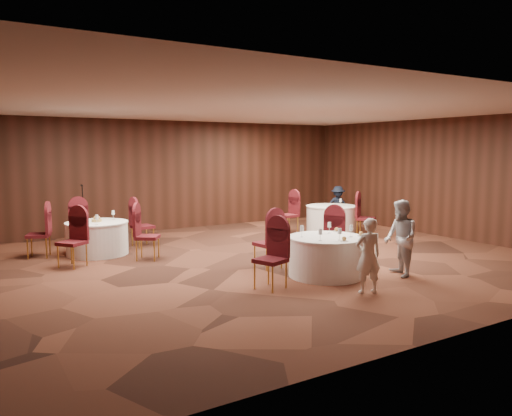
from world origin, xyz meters
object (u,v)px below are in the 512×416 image
man_c (338,205)px  woman_b (401,238)px  woman_a (368,256)px  table_left (97,238)px  mic_stand (84,226)px  table_main (326,256)px  table_right (331,218)px

man_c → woman_b: bearing=-95.1°
woman_a → woman_b: 1.40m
table_left → woman_b: size_ratio=0.96×
mic_stand → man_c: size_ratio=1.22×
table_main → woman_a: 1.26m
table_right → mic_stand: (-6.54, 1.91, 0.05)m
table_left → table_right: bearing=-1.8°
table_main → mic_stand: mic_stand is taller
woman_b → table_right: bearing=177.8°
table_right → woman_a: woman_a is taller
table_main → mic_stand: 6.66m
mic_stand → woman_a: (2.92, -7.14, 0.20)m
woman_b → man_c: (3.33, 5.61, -0.11)m
woman_b → woman_a: bearing=-44.9°
mic_stand → woman_a: size_ratio=1.19×
table_main → man_c: man_c is taller
table_right → table_main: bearing=-131.0°
table_main → woman_a: size_ratio=1.14×
table_main → table_right: size_ratio=0.97×
man_c → mic_stand: bearing=-162.2°
table_main → table_left: bearing=126.7°
mic_stand → woman_a: bearing=-67.8°
table_main → woman_b: (1.16, -0.73, 0.34)m
table_left → man_c: (7.63, 0.68, 0.23)m
table_main → woman_b: bearing=-32.1°
table_main → woman_a: bearing=-96.5°
mic_stand → woman_b: 7.87m
mic_stand → woman_a: mic_stand is taller
table_left → table_right: (6.63, -0.21, 0.00)m
mic_stand → man_c: (7.55, -1.03, 0.19)m
woman_a → mic_stand: bearing=-52.8°
woman_b → man_c: bearing=173.3°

